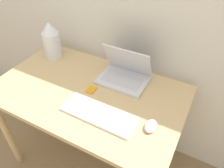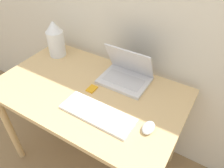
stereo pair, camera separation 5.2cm
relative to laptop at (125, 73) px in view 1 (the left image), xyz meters
name	(u,v)px [view 1 (the left image)]	position (x,y,z in m)	size (l,w,h in m)	color
desk	(89,102)	(-0.15, -0.21, -0.15)	(1.20, 0.72, 0.77)	tan
laptop	(125,73)	(0.00, 0.00, 0.00)	(0.31, 0.24, 0.23)	silver
keyboard	(99,114)	(0.01, -0.36, -0.04)	(0.43, 0.16, 0.02)	white
mouse	(151,126)	(0.30, -0.31, -0.03)	(0.06, 0.09, 0.04)	silver
vase	(51,40)	(-0.60, 0.00, 0.08)	(0.13, 0.13, 0.28)	white
mp3_player	(91,90)	(-0.14, -0.20, -0.05)	(0.05, 0.07, 0.01)	orange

